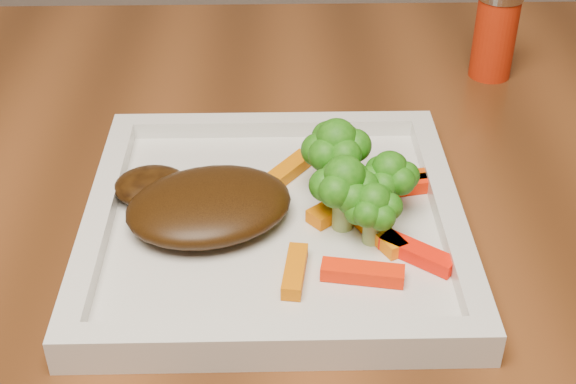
{
  "coord_description": "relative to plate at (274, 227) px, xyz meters",
  "views": [
    {
      "loc": [
        -0.25,
        -0.31,
        1.11
      ],
      "look_at": [
        -0.24,
        0.16,
        0.79
      ],
      "focal_mm": 50.0,
      "sensor_mm": 36.0,
      "label": 1
    }
  ],
  "objects": [
    {
      "name": "carrot_0",
      "position": [
        0.06,
        -0.07,
        0.01
      ],
      "size": [
        0.06,
        0.02,
        0.01
      ],
      "primitive_type": "cube",
      "rotation": [
        0.0,
        0.0,
        -0.18
      ],
      "color": "#FD2404",
      "rests_on": "plate"
    },
    {
      "name": "spice_shaker",
      "position": [
        0.22,
        0.25,
        0.04
      ],
      "size": [
        0.05,
        0.05,
        0.09
      ],
      "primitive_type": "cylinder",
      "rotation": [
        0.0,
        0.0,
        0.2
      ],
      "color": "#B6240A",
      "rests_on": "dining_table"
    },
    {
      "name": "broccoli_1",
      "position": [
        0.08,
        0.01,
        0.04
      ],
      "size": [
        0.06,
        0.06,
        0.06
      ],
      "primitive_type": null,
      "rotation": [
        0.0,
        0.0,
        -0.23
      ],
      "color": "#2D5B0F",
      "rests_on": "plate"
    },
    {
      "name": "broccoli_0",
      "position": [
        0.05,
        0.04,
        0.04
      ],
      "size": [
        0.07,
        0.07,
        0.07
      ],
      "primitive_type": null,
      "rotation": [
        0.0,
        0.0,
        0.16
      ],
      "color": "#306D12",
      "rests_on": "plate"
    },
    {
      "name": "broccoli_3",
      "position": [
        0.05,
        -0.01,
        0.04
      ],
      "size": [
        0.07,
        0.07,
        0.06
      ],
      "primitive_type": null,
      "rotation": [
        0.0,
        0.0,
        -0.36
      ],
      "color": "#2E7914",
      "rests_on": "plate"
    },
    {
      "name": "carrot_5",
      "position": [
        0.07,
        -0.02,
        0.01
      ],
      "size": [
        0.04,
        0.05,
        0.01
      ],
      "primitive_type": "cube",
      "rotation": [
        0.0,
        0.0,
        -1.07
      ],
      "color": "orange",
      "rests_on": "plate"
    },
    {
      "name": "carrot_6",
      "position": [
        0.05,
        0.01,
        0.01
      ],
      "size": [
        0.06,
        0.05,
        0.01
      ],
      "primitive_type": "cube",
      "rotation": [
        0.0,
        0.0,
        0.71
      ],
      "color": "orange",
      "rests_on": "plate"
    },
    {
      "name": "plate",
      "position": [
        0.0,
        0.0,
        0.0
      ],
      "size": [
        0.27,
        0.27,
        0.01
      ],
      "primitive_type": "cube",
      "color": "silver",
      "rests_on": "dining_table"
    },
    {
      "name": "carrot_1",
      "position": [
        0.1,
        -0.05,
        0.01
      ],
      "size": [
        0.05,
        0.04,
        0.01
      ],
      "primitive_type": "cube",
      "rotation": [
        0.0,
        0.0,
        -0.67
      ],
      "color": "#FF1604",
      "rests_on": "plate"
    },
    {
      "name": "steak",
      "position": [
        -0.05,
        -0.0,
        0.02
      ],
      "size": [
        0.14,
        0.13,
        0.03
      ],
      "primitive_type": "ellipsoid",
      "rotation": [
        0.0,
        0.0,
        0.31
      ],
      "color": "#371E08",
      "rests_on": "plate"
    },
    {
      "name": "carrot_3",
      "position": [
        0.1,
        0.04,
        0.01
      ],
      "size": [
        0.05,
        0.02,
        0.01
      ],
      "primitive_type": "cube",
      "rotation": [
        0.0,
        0.0,
        0.19
      ],
      "color": "#FF2404",
      "rests_on": "plate"
    },
    {
      "name": "broccoli_2",
      "position": [
        0.07,
        -0.03,
        0.04
      ],
      "size": [
        0.06,
        0.06,
        0.06
      ],
      "primitive_type": null,
      "rotation": [
        0.0,
        0.0,
        0.32
      ],
      "color": "#366711",
      "rests_on": "plate"
    },
    {
      "name": "carrot_4",
      "position": [
        0.01,
        0.06,
        0.01
      ],
      "size": [
        0.04,
        0.05,
        0.01
      ],
      "primitive_type": "cube",
      "rotation": [
        0.0,
        0.0,
        0.93
      ],
      "color": "#D16803",
      "rests_on": "plate"
    },
    {
      "name": "carrot_7",
      "position": [
        0.1,
        0.04,
        0.01
      ],
      "size": [
        0.06,
        0.02,
        0.01
      ],
      "primitive_type": "cube",
      "rotation": [
        0.0,
        0.0,
        0.18
      ],
      "color": "#CA3C03",
      "rests_on": "plate"
    },
    {
      "name": "carrot_2",
      "position": [
        0.01,
        -0.06,
        0.01
      ],
      "size": [
        0.02,
        0.05,
        0.01
      ],
      "primitive_type": "cube",
      "rotation": [
        0.0,
        0.0,
        1.43
      ],
      "color": "#D56703",
      "rests_on": "plate"
    }
  ]
}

